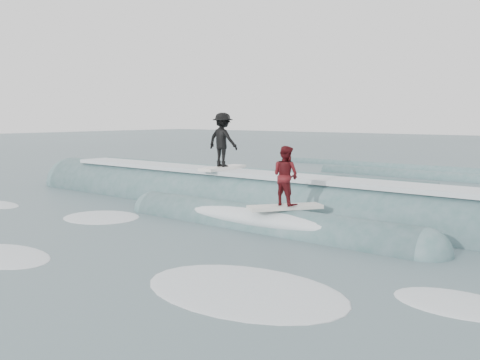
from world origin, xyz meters
The scene contains 6 objects.
ground centered at (0.00, 0.00, 0.00)m, with size 160.00×160.00×0.00m, color #3F545C.
breaking_wave centered at (0.28, 5.30, 0.04)m, with size 23.49×3.97×2.37m.
surfer_black centered at (-1.58, 5.64, 2.21)m, with size 1.20×2.02×1.95m.
surfer_red centered at (2.53, 3.44, 1.41)m, with size 1.58×1.96×1.68m.
whitewater centered at (1.28, -0.56, 0.00)m, with size 17.70×6.02×0.10m.
far_swells centered at (0.24, 17.65, 0.00)m, with size 36.32×8.65×0.80m.
Camera 1 is at (10.45, -8.20, 3.10)m, focal length 40.00 mm.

